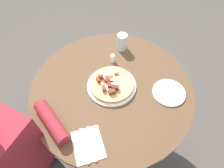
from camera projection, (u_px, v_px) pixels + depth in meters
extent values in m
plane|color=#4C4742|center=(112.00, 135.00, 1.75)|extent=(6.00, 6.00, 0.00)
cylinder|color=brown|center=(112.00, 88.00, 1.15)|extent=(0.96, 0.96, 0.03)
cylinder|color=#333338|center=(112.00, 117.00, 1.45)|extent=(0.12, 0.12, 0.73)
cylinder|color=#333338|center=(112.00, 135.00, 1.74)|extent=(0.43, 0.43, 0.02)
cube|color=maroon|center=(5.00, 163.00, 0.94)|extent=(0.38, 0.22, 0.48)
cylinder|color=maroon|center=(51.00, 122.00, 0.97)|extent=(0.17, 0.27, 0.07)
cylinder|color=white|center=(112.00, 85.00, 1.13)|extent=(0.29, 0.29, 0.01)
cylinder|color=tan|center=(112.00, 83.00, 1.12)|extent=(0.26, 0.26, 0.02)
cylinder|color=white|center=(111.00, 86.00, 1.09)|extent=(0.08, 0.08, 0.01)
sphere|color=yellow|center=(111.00, 86.00, 1.09)|extent=(0.03, 0.03, 0.03)
cylinder|color=white|center=(111.00, 77.00, 1.13)|extent=(0.08, 0.08, 0.01)
sphere|color=yellow|center=(111.00, 76.00, 1.13)|extent=(0.02, 0.02, 0.02)
cube|color=brown|center=(112.00, 92.00, 1.06)|extent=(0.04, 0.04, 0.03)
cube|color=maroon|center=(109.00, 85.00, 1.08)|extent=(0.04, 0.03, 0.02)
cube|color=brown|center=(104.00, 89.00, 1.07)|extent=(0.04, 0.03, 0.02)
cube|color=maroon|center=(101.00, 77.00, 1.12)|extent=(0.03, 0.04, 0.02)
cube|color=maroon|center=(117.00, 74.00, 1.14)|extent=(0.03, 0.03, 0.02)
cube|color=maroon|center=(98.00, 80.00, 1.11)|extent=(0.03, 0.03, 0.02)
cube|color=maroon|center=(115.00, 88.00, 1.07)|extent=(0.03, 0.04, 0.03)
cube|color=brown|center=(107.00, 80.00, 1.11)|extent=(0.04, 0.03, 0.03)
cube|color=#387F2D|center=(109.00, 90.00, 1.07)|extent=(0.01, 0.01, 0.00)
cube|color=#387F2D|center=(110.00, 79.00, 1.12)|extent=(0.00, 0.01, 0.00)
cube|color=#387F2D|center=(106.00, 88.00, 1.08)|extent=(0.01, 0.00, 0.00)
cylinder|color=white|center=(169.00, 93.00, 1.10)|extent=(0.19, 0.19, 0.01)
cube|color=white|center=(88.00, 145.00, 0.93)|extent=(0.22, 0.22, 0.00)
cube|color=silver|center=(84.00, 145.00, 0.92)|extent=(0.14, 0.13, 0.00)
cube|color=silver|center=(92.00, 143.00, 0.93)|extent=(0.14, 0.13, 0.00)
cylinder|color=silver|center=(122.00, 42.00, 1.28)|extent=(0.07, 0.07, 0.11)
cylinder|color=white|center=(113.00, 58.00, 1.23)|extent=(0.03, 0.03, 0.06)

